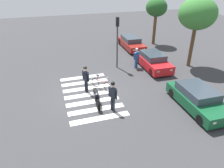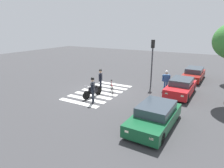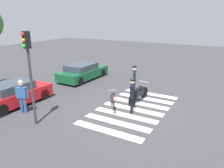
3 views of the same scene
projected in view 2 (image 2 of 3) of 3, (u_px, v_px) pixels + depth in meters
The scene contains 11 objects.
ground_plane at pixel (99, 92), 16.23m from camera, with size 60.00×60.00×0.00m, color #38383A.
police_motorcycle at pixel (93, 91), 15.05m from camera, with size 2.09×0.62×1.05m.
leaning_bicycle at pixel (112, 88), 16.14m from camera, with size 1.37×1.04×0.98m.
officer_on_foot at pixel (93, 88), 13.70m from camera, with size 0.65×0.39×1.89m.
officer_by_motorcycle at pixel (101, 78), 16.37m from camera, with size 0.65×0.37×1.87m.
pedestrian_bystander at pixel (166, 79), 16.40m from camera, with size 0.38×0.61×1.74m.
crosswalk_stripes at pixel (99, 92), 16.23m from camera, with size 5.85×3.38×0.01m.
car_maroon_wagon at pixel (194, 74), 19.92m from camera, with size 4.37×1.80×1.22m.
car_red_convertible at pixel (181, 87), 15.45m from camera, with size 3.99×1.83×1.31m.
car_green_compact at pixel (155, 116), 10.51m from camera, with size 4.31×1.97×1.25m.
traffic_light_pole at pixel (152, 56), 17.10m from camera, with size 0.34×0.27×4.16m.
Camera 2 is at (12.83, 8.55, 5.22)m, focal length 31.37 mm.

